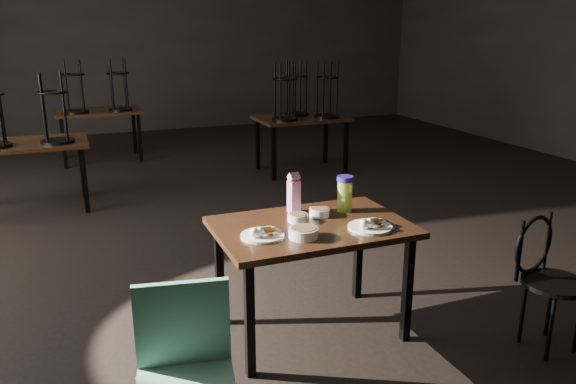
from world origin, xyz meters
name	(u,v)px	position (x,y,z in m)	size (l,w,h in m)	color
main_table	(312,236)	(-0.63, -1.84, 0.67)	(1.20, 0.80, 0.75)	black
plate_left	(262,233)	(-0.99, -1.93, 0.77)	(0.26, 0.26, 0.08)	white
plate_right	(370,225)	(-0.33, -2.04, 0.77)	(0.27, 0.27, 0.09)	white
bowl_near	(298,217)	(-0.69, -1.76, 0.78)	(0.13, 0.13, 0.05)	white
bowl_far	(319,212)	(-0.52, -1.71, 0.78)	(0.13, 0.13, 0.05)	white
bowl_big	(303,233)	(-0.77, -2.03, 0.78)	(0.17, 0.17, 0.06)	white
juice_carton	(294,194)	(-0.65, -1.58, 0.88)	(0.08, 0.08, 0.27)	#951B76
water_bottle	(345,193)	(-0.32, -1.69, 0.87)	(0.14, 0.14, 0.24)	#A9D03D
spoon	(385,221)	(-0.18, -1.97, 0.75)	(0.06, 0.21, 0.01)	silver
bentwood_chair	(546,272)	(0.65, -2.51, 0.49)	(0.42, 0.41, 0.83)	black
school_chair	(185,369)	(-1.63, -2.76, 0.54)	(0.48, 0.48, 0.89)	#73B39B
bg_table_left	(27,143)	(-2.39, 1.57, 0.75)	(1.20, 0.80, 1.48)	black
bg_table_right	(302,115)	(0.97, 2.07, 0.78)	(1.20, 0.80, 1.48)	black
bg_table_far	(99,110)	(-1.53, 3.73, 0.75)	(1.20, 0.80, 1.48)	black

